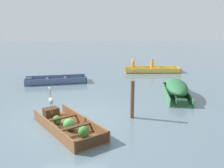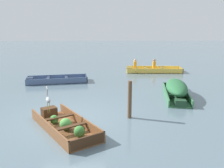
# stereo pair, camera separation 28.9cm
# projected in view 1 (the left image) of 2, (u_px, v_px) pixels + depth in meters

# --- Properties ---
(ground_plane) EXTENTS (80.00, 80.00, 0.00)m
(ground_plane) POSITION_uv_depth(u_px,v_px,m) (71.00, 120.00, 8.54)
(ground_plane) COLOR slate
(dinghy_wooden_brown_foreground) EXTENTS (2.54, 3.12, 0.41)m
(dinghy_wooden_brown_foreground) POSITION_uv_depth(u_px,v_px,m) (67.00, 125.00, 7.77)
(dinghy_wooden_brown_foreground) COLOR brown
(dinghy_wooden_brown_foreground) RESTS_ON ground
(skiff_slate_blue_near_moored) EXTENTS (3.43, 1.60, 0.33)m
(skiff_slate_blue_near_moored) POSITION_uv_depth(u_px,v_px,m) (54.00, 81.00, 13.89)
(skiff_slate_blue_near_moored) COLOR #475B7F
(skiff_slate_blue_near_moored) RESTS_ON ground
(skiff_green_mid_moored) EXTENTS (1.44, 3.20, 0.75)m
(skiff_green_mid_moored) POSITION_uv_depth(u_px,v_px,m) (177.00, 88.00, 11.14)
(skiff_green_mid_moored) COLOR #387047
(skiff_green_mid_moored) RESTS_ON ground
(rowboat_yellow_with_crew) EXTENTS (3.74, 2.43, 0.89)m
(rowboat_yellow_with_crew) POSITION_uv_depth(u_px,v_px,m) (149.00, 69.00, 17.00)
(rowboat_yellow_with_crew) COLOR #E5BC47
(rowboat_yellow_with_crew) RESTS_ON ground
(heron_on_dinghy) EXTENTS (0.24, 0.45, 0.84)m
(heron_on_dinghy) POSITION_uv_depth(u_px,v_px,m) (51.00, 100.00, 7.89)
(heron_on_dinghy) COLOR olive
(heron_on_dinghy) RESTS_ON dinghy_wooden_brown_foreground
(mooring_post) EXTENTS (0.14, 0.14, 1.33)m
(mooring_post) POSITION_uv_depth(u_px,v_px,m) (132.00, 100.00, 8.60)
(mooring_post) COLOR brown
(mooring_post) RESTS_ON ground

